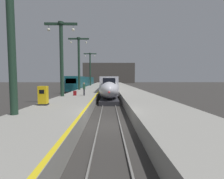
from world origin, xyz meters
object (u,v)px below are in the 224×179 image
at_px(ticket_machine_yellow, 43,96).
at_px(regional_train_adjacent, 84,82).
at_px(station_column_mid, 61,52).
at_px(station_column_far, 79,59).
at_px(rolling_suitcase, 75,93).
at_px(station_column_near, 11,29).
at_px(station_column_distant, 90,66).
at_px(highspeed_train_main, 109,83).
at_px(passenger_near_edge, 84,88).

bearing_deg(ticket_machine_yellow, regional_train_adjacent, 93.72).
xyz_separation_m(station_column_mid, station_column_far, (0.00, 11.79, 0.54)).
bearing_deg(station_column_mid, rolling_suitcase, 33.74).
relative_size(station_column_near, station_column_far, 0.84).
height_order(station_column_far, station_column_distant, station_column_distant).
xyz_separation_m(station_column_distant, rolling_suitcase, (1.39, -30.09, -5.75)).
distance_m(highspeed_train_main, passenger_near_edge, 25.53).
height_order(highspeed_train_main, station_column_mid, station_column_mid).
xyz_separation_m(highspeed_train_main, ticket_machine_yellow, (-5.55, -33.04, -0.16)).
height_order(rolling_suitcase, ticket_machine_yellow, ticket_machine_yellow).
distance_m(highspeed_train_main, station_column_mid, 27.26).
bearing_deg(station_column_distant, highspeed_train_main, -39.12).
xyz_separation_m(highspeed_train_main, passenger_near_edge, (-3.29, -25.32, 0.09)).
distance_m(highspeed_train_main, station_column_far, 16.42).
bearing_deg(station_column_distant, station_column_mid, -90.00).
height_order(station_column_near, ticket_machine_yellow, station_column_near).
relative_size(regional_train_adjacent, station_column_near, 4.27).
xyz_separation_m(passenger_near_edge, ticket_machine_yellow, (-2.26, -7.72, -0.25)).
bearing_deg(regional_train_adjacent, rolling_suitcase, -83.50).
relative_size(station_column_mid, ticket_machine_yellow, 5.72).
relative_size(station_column_far, passenger_near_edge, 6.03).
distance_m(regional_train_adjacent, station_column_far, 21.31).
height_order(station_column_mid, rolling_suitcase, station_column_mid).
relative_size(station_column_near, ticket_machine_yellow, 5.35).
bearing_deg(highspeed_train_main, ticket_machine_yellow, -99.54).
bearing_deg(passenger_near_edge, station_column_near, -102.96).
distance_m(station_column_mid, ticket_machine_yellow, 8.33).
height_order(station_column_distant, ticket_machine_yellow, station_column_distant).
bearing_deg(regional_train_adjacent, passenger_near_edge, -81.32).
relative_size(regional_train_adjacent, ticket_machine_yellow, 22.87).
xyz_separation_m(highspeed_train_main, regional_train_adjacent, (-8.10, 6.18, 0.17)).
relative_size(highspeed_train_main, passenger_near_edge, 33.80).
bearing_deg(station_column_distant, rolling_suitcase, -87.36).
relative_size(passenger_near_edge, rolling_suitcase, 1.72).
bearing_deg(station_column_mid, ticket_machine_yellow, -87.06).
bearing_deg(station_column_distant, station_column_near, -90.00).
distance_m(station_column_near, passenger_near_edge, 12.36).
bearing_deg(highspeed_train_main, regional_train_adjacent, 142.66).
bearing_deg(station_column_near, station_column_distant, 90.00).
bearing_deg(station_column_mid, station_column_near, -90.00).
height_order(regional_train_adjacent, ticket_machine_yellow, regional_train_adjacent).
distance_m(station_column_mid, station_column_far, 11.80).
height_order(station_column_near, rolling_suitcase, station_column_near).
relative_size(station_column_mid, rolling_suitcase, 9.33).
bearing_deg(station_column_near, regional_train_adjacent, 92.94).
distance_m(station_column_near, station_column_far, 22.24).
bearing_deg(rolling_suitcase, station_column_near, -96.96).
bearing_deg(ticket_machine_yellow, station_column_far, 91.08).
height_order(station_column_far, passenger_near_edge, station_column_far).
bearing_deg(station_column_far, regional_train_adjacent, 96.09).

